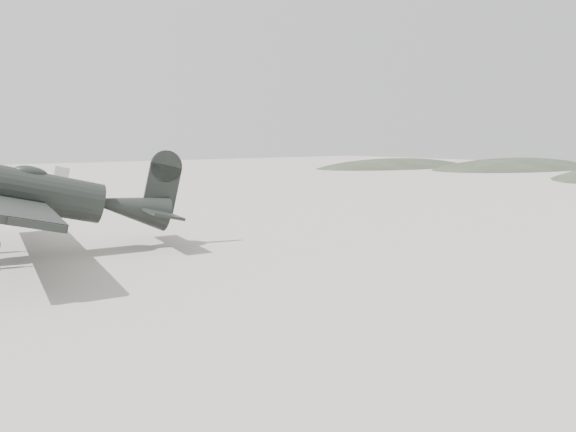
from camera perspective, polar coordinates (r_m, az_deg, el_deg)
name	(u,v)px	position (r m, az deg, el deg)	size (l,w,h in m)	color
ground	(284,284)	(15.13, -0.36, -6.94)	(160.00, 160.00, 0.00)	gray
hill_east_north	(517,168)	(79.57, 22.25, 4.53)	(36.00, 18.00, 6.00)	#2A3224
hill_northeast	(396,167)	(78.40, 10.90, 4.93)	(32.00, 16.00, 5.20)	#2A3224
lowwing_monoplane	(47,195)	(20.11, -23.31, 1.95)	(8.51, 11.85, 3.80)	black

